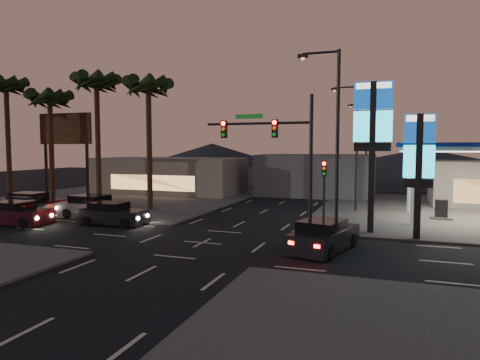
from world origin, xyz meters
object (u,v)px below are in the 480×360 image
at_px(pylon_sign_tall, 373,127).
at_px(suv_station, 324,236).
at_px(car_lane_b_rear, 32,203).
at_px(car_lane_a_mid, 16,214).
at_px(car_lane_a_front, 112,214).
at_px(pylon_sign_short, 419,157).
at_px(car_lane_b_mid, 28,206).
at_px(traffic_signal_mast, 279,146).
at_px(car_lane_b_front, 93,207).

xyz_separation_m(pylon_sign_tall, suv_station, (-2.02, -5.12, -5.66)).
bearing_deg(car_lane_b_rear, car_lane_a_mid, -54.75).
xyz_separation_m(pylon_sign_tall, car_lane_a_front, (-16.52, -2.43, -5.70)).
height_order(pylon_sign_short, car_lane_b_rear, pylon_sign_short).
height_order(pylon_sign_tall, car_lane_b_rear, pylon_sign_tall).
bearing_deg(car_lane_a_front, pylon_sign_tall, 8.38).
xyz_separation_m(pylon_sign_tall, car_lane_b_rear, (-25.74, -0.16, -5.65)).
height_order(pylon_sign_tall, pylon_sign_short, pylon_sign_tall).
bearing_deg(car_lane_b_rear, car_lane_b_mid, -54.02).
distance_m(car_lane_a_front, suv_station, 14.75).
xyz_separation_m(car_lane_a_front, car_lane_b_mid, (-8.38, 1.12, -0.01)).
bearing_deg(suv_station, car_lane_b_mid, 170.56).
height_order(car_lane_b_mid, car_lane_b_rear, car_lane_b_rear).
bearing_deg(car_lane_b_rear, pylon_sign_short, -1.70).
height_order(pylon_sign_short, traffic_signal_mast, traffic_signal_mast).
distance_m(car_lane_b_front, car_lane_b_mid, 5.35).
relative_size(pylon_sign_tall, car_lane_b_mid, 1.92).
bearing_deg(suv_station, pylon_sign_short, 42.35).
height_order(car_lane_a_mid, car_lane_b_rear, car_lane_b_rear).
distance_m(traffic_signal_mast, car_lane_b_rear, 21.73).
bearing_deg(car_lane_a_mid, car_lane_b_front, 54.03).
height_order(pylon_sign_short, suv_station, pylon_sign_short).
xyz_separation_m(traffic_signal_mast, suv_station, (2.72, -1.61, -4.49)).
height_order(pylon_sign_tall, car_lane_a_mid, pylon_sign_tall).
xyz_separation_m(pylon_sign_short, car_lane_b_rear, (-28.24, 0.84, -3.91)).
xyz_separation_m(pylon_sign_tall, car_lane_a_mid, (-22.61, -4.60, -5.67)).
height_order(traffic_signal_mast, car_lane_b_rear, traffic_signal_mast).
bearing_deg(car_lane_b_mid, car_lane_a_mid, -55.01).
height_order(car_lane_b_mid, suv_station, suv_station).
bearing_deg(pylon_sign_short, car_lane_a_front, -175.69).
bearing_deg(pylon_sign_tall, pylon_sign_short, -21.80).
height_order(pylon_sign_short, car_lane_b_front, pylon_sign_short).
height_order(car_lane_b_front, car_lane_b_mid, car_lane_b_front).
distance_m(pylon_sign_tall, car_lane_b_mid, 25.58).
distance_m(pylon_sign_short, car_lane_a_mid, 25.67).
relative_size(traffic_signal_mast, car_lane_b_rear, 1.59).
height_order(traffic_signal_mast, car_lane_b_mid, traffic_signal_mast).
height_order(pylon_sign_short, car_lane_a_mid, pylon_sign_short).
distance_m(car_lane_b_front, suv_station, 18.20).
xyz_separation_m(traffic_signal_mast, car_lane_a_mid, (-17.86, -1.09, -4.50)).
relative_size(car_lane_a_front, car_lane_b_rear, 0.93).
bearing_deg(car_lane_a_front, traffic_signal_mast, -5.23).
bearing_deg(suv_station, car_lane_a_mid, 178.55).
bearing_deg(pylon_sign_short, car_lane_b_front, 178.66).
relative_size(traffic_signal_mast, suv_station, 1.57).
bearing_deg(traffic_signal_mast, car_lane_b_mid, 173.78).
bearing_deg(car_lane_b_front, car_lane_a_mid, -125.97).
bearing_deg(traffic_signal_mast, car_lane_a_mid, -176.52).
bearing_deg(traffic_signal_mast, pylon_sign_short, 19.13).
relative_size(car_lane_b_front, suv_station, 1.01).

